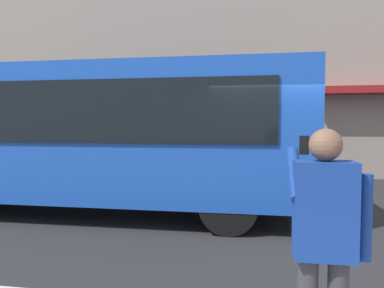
{
  "coord_description": "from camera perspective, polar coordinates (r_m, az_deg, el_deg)",
  "views": [
    {
      "loc": [
        0.51,
        6.94,
        1.88
      ],
      "look_at": [
        1.76,
        -0.34,
        1.48
      ],
      "focal_mm": 34.42,
      "sensor_mm": 36.0,
      "label": 1
    }
  ],
  "objects": [
    {
      "name": "red_bus",
      "position": [
        8.04,
        -15.71,
        1.6
      ],
      "size": [
        9.05,
        2.54,
        3.08
      ],
      "color": "#1947AD",
      "rests_on": "ground_plane"
    },
    {
      "name": "pedestrian_photographer",
      "position": [
        2.72,
        19.81,
        -12.81
      ],
      "size": [
        0.53,
        0.52,
        1.7
      ],
      "color": "#2D2D33",
      "rests_on": "sidewalk_curb"
    },
    {
      "name": "building_facade_far",
      "position": [
        14.35,
        12.18,
        19.68
      ],
      "size": [
        28.0,
        1.55,
        12.0
      ],
      "color": "gray",
      "rests_on": "ground_plane"
    },
    {
      "name": "ground_plane",
      "position": [
        7.21,
        13.8,
        -12.09
      ],
      "size": [
        60.0,
        60.0,
        0.0
      ],
      "primitive_type": "plane",
      "color": "#232326"
    }
  ]
}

